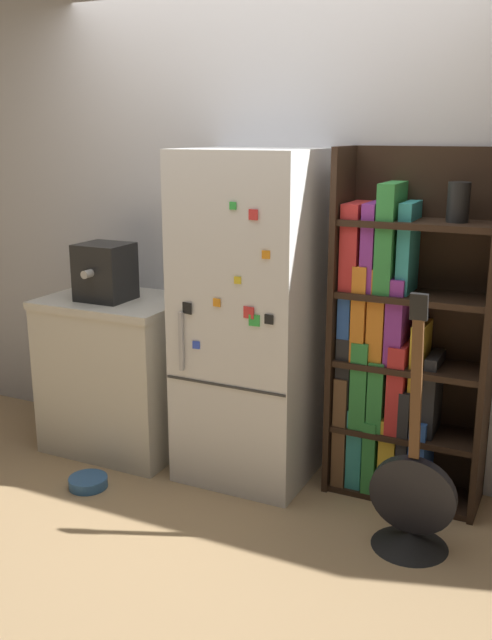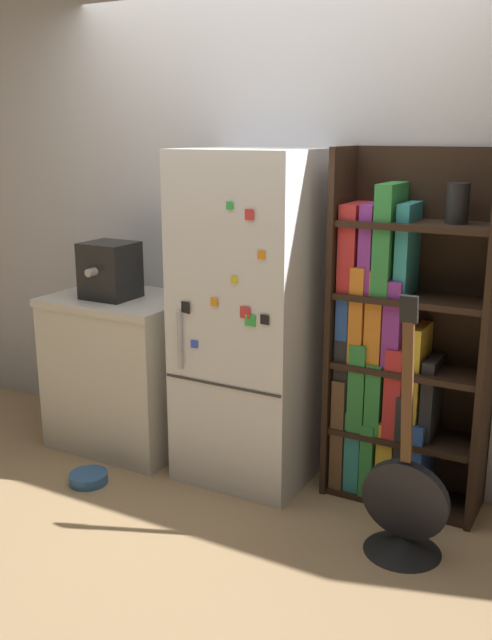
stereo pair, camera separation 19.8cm
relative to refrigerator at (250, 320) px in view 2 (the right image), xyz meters
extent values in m
plane|color=tan|center=(0.00, -0.17, -0.86)|extent=(16.00, 16.00, 0.00)
cube|color=silver|center=(0.00, 0.31, 0.44)|extent=(8.00, 0.05, 2.60)
cube|color=silver|center=(0.00, 0.00, 0.00)|extent=(0.67, 0.57, 1.72)
cube|color=#333333|center=(0.00, -0.29, -0.27)|extent=(0.65, 0.01, 0.01)
cube|color=#B2B2B7|center=(-0.23, -0.30, -0.07)|extent=(0.02, 0.02, 0.30)
cube|color=yellow|center=(0.08, -0.29, 0.27)|extent=(0.03, 0.01, 0.03)
cube|color=orange|center=(0.22, -0.29, 0.40)|extent=(0.04, 0.02, 0.04)
cube|color=black|center=(-0.20, -0.29, 0.10)|extent=(0.06, 0.02, 0.06)
cube|color=red|center=(0.16, -0.29, 0.58)|extent=(0.05, 0.01, 0.05)
cube|color=blue|center=(-0.15, -0.29, -0.08)|extent=(0.04, 0.01, 0.04)
cube|color=green|center=(0.05, -0.29, 0.61)|extent=(0.04, 0.01, 0.03)
cube|color=black|center=(0.24, -0.29, 0.10)|extent=(0.05, 0.01, 0.05)
cube|color=green|center=(0.16, -0.29, 0.08)|extent=(0.05, 0.01, 0.05)
cube|color=red|center=(0.13, -0.29, 0.12)|extent=(0.06, 0.01, 0.06)
cube|color=orange|center=(-0.04, -0.29, 0.15)|extent=(0.04, 0.01, 0.04)
cube|color=black|center=(0.45, 0.12, 0.01)|extent=(0.03, 0.33, 1.73)
cube|color=black|center=(1.17, 0.12, 0.01)|extent=(0.03, 0.33, 1.73)
cube|color=black|center=(0.81, 0.27, 0.01)|extent=(0.76, 0.03, 1.73)
cube|color=black|center=(0.81, 0.12, -0.84)|extent=(0.70, 0.30, 0.03)
cube|color=black|center=(0.81, 0.12, -0.51)|extent=(0.70, 0.30, 0.03)
cube|color=black|center=(0.81, 0.12, -0.17)|extent=(0.70, 0.30, 0.03)
cube|color=black|center=(0.81, 0.12, 0.18)|extent=(0.70, 0.30, 0.03)
cube|color=black|center=(0.81, 0.12, 0.53)|extent=(0.70, 0.30, 0.03)
cube|color=brown|center=(0.50, 0.12, -0.54)|extent=(0.07, 0.28, 0.58)
cube|color=teal|center=(0.58, 0.12, -0.62)|extent=(0.08, 0.25, 0.42)
cube|color=#338C3F|center=(0.66, 0.12, -0.64)|extent=(0.06, 0.28, 0.38)
cube|color=gold|center=(0.75, 0.12, -0.63)|extent=(0.08, 0.26, 0.40)
cube|color=#262628|center=(0.82, 0.12, -0.55)|extent=(0.05, 0.28, 0.56)
cube|color=#2D59B2|center=(0.90, 0.12, -0.62)|extent=(0.08, 0.27, 0.42)
cube|color=#262628|center=(0.51, 0.12, -0.27)|extent=(0.07, 0.24, 0.45)
cube|color=#338C3F|center=(0.59, 0.11, -0.27)|extent=(0.08, 0.26, 0.45)
cube|color=#338C3F|center=(0.68, 0.12, -0.32)|extent=(0.08, 0.28, 0.36)
cube|color=red|center=(0.77, 0.12, -0.27)|extent=(0.08, 0.27, 0.45)
cube|color=gold|center=(0.86, 0.12, -0.22)|extent=(0.06, 0.22, 0.55)
cube|color=#262628|center=(0.93, 0.13, -0.30)|extent=(0.06, 0.22, 0.40)
cube|color=#2D59B2|center=(0.50, 0.12, 0.11)|extent=(0.06, 0.24, 0.53)
cube|color=orange|center=(0.58, 0.12, 0.09)|extent=(0.07, 0.25, 0.47)
cube|color=orange|center=(0.66, 0.13, 0.08)|extent=(0.08, 0.25, 0.46)
cube|color=purple|center=(0.75, 0.11, 0.06)|extent=(0.08, 0.23, 0.42)
cube|color=red|center=(0.51, 0.12, 0.40)|extent=(0.08, 0.25, 0.42)
cube|color=purple|center=(0.60, 0.12, 0.41)|extent=(0.06, 0.24, 0.42)
cube|color=#338C3F|center=(0.68, 0.13, 0.45)|extent=(0.08, 0.27, 0.51)
cube|color=teal|center=(0.77, 0.13, 0.41)|extent=(0.06, 0.22, 0.43)
cylinder|color=black|center=(0.98, 0.12, 0.63)|extent=(0.10, 0.10, 0.18)
cube|color=beige|center=(-0.82, -0.01, -0.43)|extent=(0.78, 0.60, 0.85)
cube|color=beige|center=(-0.82, -0.01, 0.01)|extent=(0.80, 0.62, 0.04)
cube|color=black|center=(-0.85, -0.07, 0.19)|extent=(0.27, 0.25, 0.31)
cylinder|color=#A5A39E|center=(-0.85, -0.22, 0.21)|extent=(0.04, 0.06, 0.04)
cone|color=black|center=(0.96, -0.34, -0.83)|extent=(0.34, 0.34, 0.06)
cylinder|color=black|center=(0.96, -0.34, -0.61)|extent=(0.38, 0.10, 0.38)
cube|color=brown|center=(0.96, -0.41, -0.10)|extent=(0.04, 0.11, 0.64)
cube|color=black|center=(0.96, -0.46, 0.27)|extent=(0.07, 0.04, 0.11)
cylinder|color=#3366A5|center=(-0.68, -0.53, -0.83)|extent=(0.20, 0.20, 0.05)
torus|color=#3366A5|center=(-0.68, -0.53, -0.81)|extent=(0.20, 0.20, 0.01)
camera|label=1|loc=(1.53, -3.20, 0.94)|focal=40.00mm
camera|label=2|loc=(1.70, -3.11, 0.94)|focal=40.00mm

